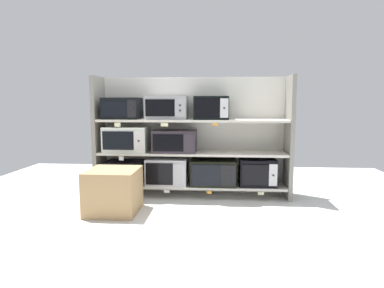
{
  "coord_description": "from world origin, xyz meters",
  "views": [
    {
      "loc": [
        0.31,
        -4.1,
        1.18
      ],
      "look_at": [
        0.0,
        0.0,
        0.67
      ],
      "focal_mm": 30.82,
      "sensor_mm": 36.0,
      "label": 1
    }
  ],
  "objects_px": {
    "microwave_2": "(213,172)",
    "shipping_carton": "(113,191)",
    "microwave_3": "(257,172)",
    "microwave_4": "(127,139)",
    "microwave_8": "(211,108)",
    "microwave_5": "(175,141)",
    "microwave_7": "(167,108)",
    "microwave_6": "(122,108)",
    "microwave_1": "(167,171)",
    "microwave_0": "(125,172)"
  },
  "relations": [
    {
      "from": "microwave_2",
      "to": "shipping_carton",
      "type": "xyz_separation_m",
      "value": [
        -1.07,
        -0.7,
        -0.08
      ]
    },
    {
      "from": "microwave_3",
      "to": "microwave_4",
      "type": "relative_size",
      "value": 0.82
    },
    {
      "from": "microwave_8",
      "to": "microwave_5",
      "type": "bearing_deg",
      "value": 179.96
    },
    {
      "from": "microwave_2",
      "to": "microwave_7",
      "type": "bearing_deg",
      "value": 179.97
    },
    {
      "from": "microwave_3",
      "to": "microwave_8",
      "type": "height_order",
      "value": "microwave_8"
    },
    {
      "from": "microwave_7",
      "to": "microwave_6",
      "type": "bearing_deg",
      "value": -179.99
    },
    {
      "from": "microwave_1",
      "to": "microwave_6",
      "type": "relative_size",
      "value": 1.14
    },
    {
      "from": "microwave_1",
      "to": "microwave_3",
      "type": "xyz_separation_m",
      "value": [
        1.14,
        0.0,
        0.0
      ]
    },
    {
      "from": "microwave_2",
      "to": "microwave_6",
      "type": "relative_size",
      "value": 1.25
    },
    {
      "from": "microwave_4",
      "to": "microwave_7",
      "type": "distance_m",
      "value": 0.66
    },
    {
      "from": "microwave_3",
      "to": "microwave_4",
      "type": "xyz_separation_m",
      "value": [
        -1.66,
        0.0,
        0.4
      ]
    },
    {
      "from": "microwave_0",
      "to": "microwave_7",
      "type": "relative_size",
      "value": 0.95
    },
    {
      "from": "microwave_0",
      "to": "microwave_7",
      "type": "height_order",
      "value": "microwave_7"
    },
    {
      "from": "microwave_4",
      "to": "shipping_carton",
      "type": "xyz_separation_m",
      "value": [
        0.03,
        -0.7,
        -0.49
      ]
    },
    {
      "from": "microwave_8",
      "to": "shipping_carton",
      "type": "height_order",
      "value": "microwave_8"
    },
    {
      "from": "microwave_2",
      "to": "microwave_5",
      "type": "distance_m",
      "value": 0.62
    },
    {
      "from": "microwave_1",
      "to": "microwave_5",
      "type": "height_order",
      "value": "microwave_5"
    },
    {
      "from": "microwave_6",
      "to": "microwave_8",
      "type": "bearing_deg",
      "value": -0.02
    },
    {
      "from": "microwave_1",
      "to": "microwave_4",
      "type": "height_order",
      "value": "microwave_4"
    },
    {
      "from": "microwave_6",
      "to": "microwave_8",
      "type": "distance_m",
      "value": 1.12
    },
    {
      "from": "microwave_5",
      "to": "microwave_7",
      "type": "relative_size",
      "value": 1.04
    },
    {
      "from": "microwave_2",
      "to": "microwave_4",
      "type": "bearing_deg",
      "value": 179.98
    },
    {
      "from": "microwave_3",
      "to": "shipping_carton",
      "type": "distance_m",
      "value": 1.77
    },
    {
      "from": "microwave_0",
      "to": "shipping_carton",
      "type": "height_order",
      "value": "shipping_carton"
    },
    {
      "from": "microwave_4",
      "to": "microwave_5",
      "type": "relative_size",
      "value": 1.03
    },
    {
      "from": "microwave_7",
      "to": "microwave_2",
      "type": "bearing_deg",
      "value": -0.03
    },
    {
      "from": "microwave_0",
      "to": "microwave_6",
      "type": "relative_size",
      "value": 1.08
    },
    {
      "from": "microwave_8",
      "to": "shipping_carton",
      "type": "bearing_deg",
      "value": -146.21
    },
    {
      "from": "microwave_3",
      "to": "microwave_2",
      "type": "bearing_deg",
      "value": -179.97
    },
    {
      "from": "microwave_1",
      "to": "microwave_6",
      "type": "xyz_separation_m",
      "value": [
        -0.57,
        0.0,
        0.79
      ]
    },
    {
      "from": "microwave_8",
      "to": "microwave_2",
      "type": "bearing_deg",
      "value": 0.06
    },
    {
      "from": "microwave_3",
      "to": "microwave_1",
      "type": "bearing_deg",
      "value": -179.99
    },
    {
      "from": "microwave_1",
      "to": "microwave_7",
      "type": "xyz_separation_m",
      "value": [
        0.0,
        0.0,
        0.8
      ]
    },
    {
      "from": "microwave_3",
      "to": "microwave_5",
      "type": "relative_size",
      "value": 0.84
    },
    {
      "from": "microwave_4",
      "to": "microwave_1",
      "type": "bearing_deg",
      "value": -0.03
    },
    {
      "from": "microwave_0",
      "to": "shipping_carton",
      "type": "distance_m",
      "value": 0.7
    },
    {
      "from": "microwave_4",
      "to": "microwave_8",
      "type": "relative_size",
      "value": 1.29
    },
    {
      "from": "microwave_3",
      "to": "microwave_8",
      "type": "distance_m",
      "value": 0.99
    },
    {
      "from": "microwave_0",
      "to": "microwave_1",
      "type": "relative_size",
      "value": 0.95
    },
    {
      "from": "microwave_0",
      "to": "microwave_4",
      "type": "height_order",
      "value": "microwave_4"
    },
    {
      "from": "microwave_2",
      "to": "microwave_4",
      "type": "distance_m",
      "value": 1.18
    },
    {
      "from": "microwave_4",
      "to": "microwave_6",
      "type": "distance_m",
      "value": 0.39
    },
    {
      "from": "microwave_2",
      "to": "shipping_carton",
      "type": "relative_size",
      "value": 1.05
    },
    {
      "from": "microwave_7",
      "to": "shipping_carton",
      "type": "distance_m",
      "value": 1.23
    },
    {
      "from": "shipping_carton",
      "to": "microwave_4",
      "type": "bearing_deg",
      "value": 92.77
    },
    {
      "from": "microwave_7",
      "to": "shipping_carton",
      "type": "relative_size",
      "value": 0.96
    },
    {
      "from": "microwave_3",
      "to": "microwave_6",
      "type": "relative_size",
      "value": 1.0
    },
    {
      "from": "shipping_carton",
      "to": "microwave_6",
      "type": "bearing_deg",
      "value": 96.65
    },
    {
      "from": "microwave_5",
      "to": "microwave_0",
      "type": "bearing_deg",
      "value": -180.0
    },
    {
      "from": "microwave_0",
      "to": "microwave_8",
      "type": "xyz_separation_m",
      "value": [
        1.1,
        -0.0,
        0.82
      ]
    }
  ]
}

